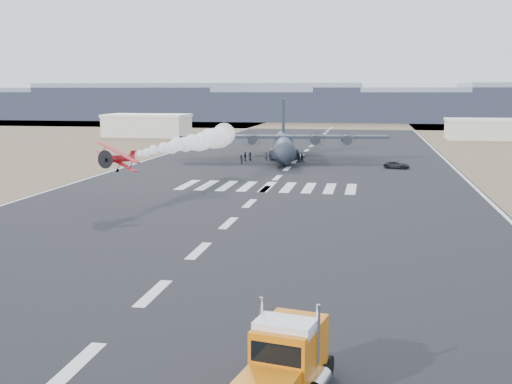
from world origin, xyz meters
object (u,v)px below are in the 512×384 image
(crew_a, at_px, (266,156))
(crew_c, at_px, (287,158))
(crew_h, at_px, (298,157))
(transport_aircraft, at_px, (284,144))
(semi_truck, at_px, (286,360))
(crew_e, at_px, (250,156))
(crew_g, at_px, (289,157))
(support_vehicle, at_px, (397,165))
(hangar_left, at_px, (147,125))
(hangar_right, at_px, (483,129))
(crew_b, at_px, (241,159))
(crew_d, at_px, (245,157))
(crew_f, at_px, (302,158))
(aerobatic_biplane, at_px, (118,158))

(crew_a, bearing_deg, crew_c, -164.58)
(crew_c, relative_size, crew_h, 0.89)
(transport_aircraft, bearing_deg, crew_h, -62.10)
(transport_aircraft, bearing_deg, semi_truck, -90.37)
(crew_e, bearing_deg, crew_g, 136.95)
(semi_truck, relative_size, crew_e, 5.20)
(support_vehicle, xyz_separation_m, crew_a, (-25.04, 8.55, 0.21))
(hangar_left, distance_m, transport_aircraft, 74.90)
(hangar_right, xyz_separation_m, crew_b, (-55.59, -71.60, -2.19))
(crew_d, relative_size, crew_e, 1.12)
(hangar_right, relative_size, crew_e, 12.47)
(crew_f, bearing_deg, crew_d, -10.04)
(transport_aircraft, relative_size, crew_b, 25.29)
(crew_b, bearing_deg, crew_d, 140.33)
(crew_d, bearing_deg, crew_g, -63.70)
(aerobatic_biplane, bearing_deg, semi_truck, -52.03)
(crew_c, relative_size, crew_d, 0.89)
(crew_c, height_order, crew_d, crew_d)
(transport_aircraft, bearing_deg, crew_a, -133.54)
(semi_truck, distance_m, crew_f, 96.89)
(hangar_left, xyz_separation_m, crew_h, (52.76, -61.39, -2.48))
(aerobatic_biplane, bearing_deg, hangar_right, 70.63)
(crew_c, relative_size, crew_f, 0.94)
(crew_a, distance_m, crew_f, 7.43)
(crew_f, bearing_deg, hangar_right, -134.36)
(semi_truck, distance_m, support_vehicle, 89.88)
(aerobatic_biplane, distance_m, crew_a, 54.06)
(crew_d, bearing_deg, crew_e, -6.52)
(support_vehicle, bearing_deg, crew_a, 90.03)
(crew_d, bearing_deg, crew_a, -56.36)
(hangar_left, distance_m, aerobatic_biplane, 119.42)
(aerobatic_biplane, xyz_separation_m, crew_c, (13.80, 50.11, -5.01))
(hangar_right, height_order, crew_h, hangar_right)
(aerobatic_biplane, bearing_deg, crew_f, 79.95)
(crew_e, bearing_deg, crew_f, 123.16)
(hangar_left, relative_size, crew_g, 15.09)
(crew_b, bearing_deg, hangar_right, 101.71)
(crew_a, xyz_separation_m, crew_g, (4.39, 0.75, -0.04))
(semi_truck, distance_m, crew_h, 97.73)
(crew_d, bearing_deg, crew_f, -79.75)
(crew_c, bearing_deg, crew_e, -73.92)
(hangar_left, xyz_separation_m, semi_truck, (62.97, -158.58, -1.56))
(transport_aircraft, bearing_deg, crew_d, -147.58)
(aerobatic_biplane, height_order, crew_e, aerobatic_biplane)
(crew_g, bearing_deg, crew_f, -80.12)
(aerobatic_biplane, relative_size, support_vehicle, 1.25)
(crew_h, bearing_deg, crew_c, -81.78)
(semi_truck, distance_m, crew_d, 98.45)
(aerobatic_biplane, height_order, crew_b, aerobatic_biplane)
(crew_b, height_order, crew_c, crew_b)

